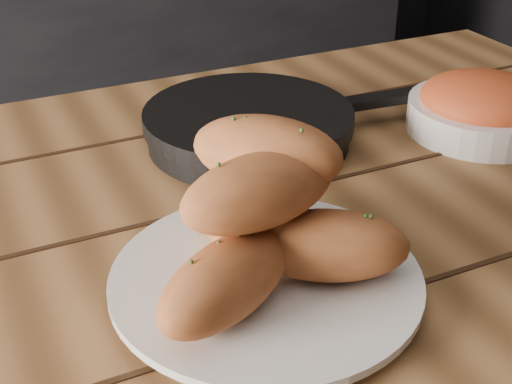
# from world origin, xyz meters

# --- Properties ---
(table) EXTENTS (1.39, 0.97, 0.75)m
(table) POSITION_xyz_m (0.25, 0.08, 0.65)
(table) COLOR olive
(table) RESTS_ON ground
(plate) EXTENTS (0.27, 0.27, 0.02)m
(plate) POSITION_xyz_m (0.27, 0.03, 0.76)
(plate) COLOR silver
(plate) RESTS_ON table
(bread_rolls) EXTENTS (0.25, 0.21, 0.13)m
(bread_rolls) POSITION_xyz_m (0.27, 0.03, 0.82)
(bread_rolls) COLOR #B05E30
(bread_rolls) RESTS_ON plate
(skillet) EXTENTS (0.39, 0.26, 0.05)m
(skillet) POSITION_xyz_m (0.38, 0.30, 0.77)
(skillet) COLOR black
(skillet) RESTS_ON table
(bowl) EXTENTS (0.19, 0.19, 0.07)m
(bowl) POSITION_xyz_m (0.66, 0.21, 0.78)
(bowl) COLOR white
(bowl) RESTS_ON table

